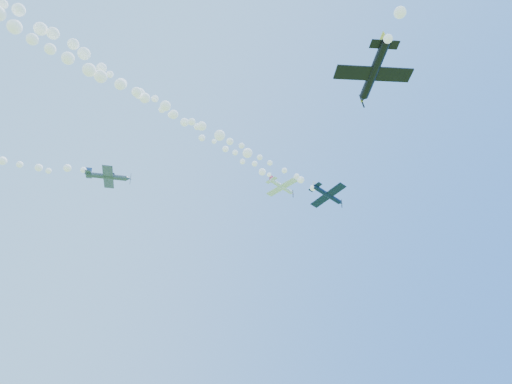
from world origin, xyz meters
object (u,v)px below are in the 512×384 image
plane_black (373,73)px  plane_navy (328,195)px  plane_grey (108,177)px  plane_white (282,187)px

plane_black → plane_navy: bearing=-6.9°
plane_navy → plane_grey: bearing=154.1°
plane_white → plane_black: plane_white is taller
plane_white → plane_grey: plane_white is taller
plane_navy → plane_black: 30.33m
plane_white → plane_black: bearing=-119.7°
plane_white → plane_grey: size_ratio=0.91×
plane_navy → plane_grey: size_ratio=1.01×
plane_navy → plane_grey: (-33.11, 12.66, -2.07)m
plane_white → plane_grey: (-27.20, 7.75, -4.89)m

